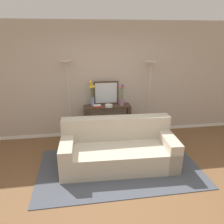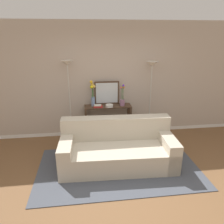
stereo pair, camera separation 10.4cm
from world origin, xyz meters
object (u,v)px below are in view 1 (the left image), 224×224
Objects in this scene: couch at (118,150)px; book_row_under_console at (97,136)px; fruit_bowl at (109,106)px; console_table at (107,117)px; vase_short_flowers at (122,100)px; floor_lamp_left at (67,79)px; floor_lamp_right at (150,79)px; wall_mirror at (106,93)px; vase_tall_flowers at (92,93)px; book_stack at (97,106)px.

couch is 5.56× the size of book_row_under_console.
fruit_bowl reaches higher than book_row_under_console.
vase_short_flowers is (0.35, -0.03, 0.42)m from console_table.
floor_lamp_left is 1.91m from floor_lamp_right.
fruit_bowl is at bearing 91.52° from couch.
floor_lamp_left reaches higher than couch.
wall_mirror is at bearing 92.52° from console_table.
floor_lamp_right is at bearing -1.23° from console_table.
console_table is 0.56m from book_row_under_console.
vase_short_flowers is 1.10m from book_row_under_console.
fruit_bowl is 0.44× the size of book_row_under_console.
book_row_under_console is at bearing 180.00° from console_table.
floor_lamp_left is at bearing 175.45° from fruit_bowl.
console_table is at bearing 1.43° from floor_lamp_left.
book_row_under_console is at bearing 177.29° from vase_short_flowers.
wall_mirror is 1.14× the size of vase_short_flowers.
console_table is at bearing -0.00° from book_row_under_console.
floor_lamp_left is at bearing -178.57° from console_table.
floor_lamp_left is (-0.88, -0.02, 0.94)m from console_table.
floor_lamp_right is 1.17m from fruit_bowl.
book_row_under_console is (-0.25, 0.00, -0.50)m from console_table.
vase_tall_flowers is (-1.37, 0.05, -0.30)m from floor_lamp_right.
vase_tall_flowers is at bearing 162.57° from book_row_under_console.
vase_short_flowers is (1.23, -0.01, -0.52)m from floor_lamp_left.
floor_lamp_left reaches higher than book_stack.
console_table is 6.29× the size of fruit_bowl.
vase_tall_flowers is 0.49m from fruit_bowl.
vase_short_flowers reaches higher than fruit_bowl.
wall_mirror is at bearing 98.02° from fruit_bowl.
floor_lamp_right is at bearing 2.14° from book_stack.
vase_tall_flowers is (-0.34, -0.10, 0.04)m from wall_mirror.
wall_mirror is (-1.03, 0.15, -0.35)m from floor_lamp_right.
floor_lamp_left is (-0.94, 1.16, 1.19)m from couch.
fruit_bowl is (-0.32, -0.07, -0.11)m from vase_short_flowers.
vase_tall_flowers is 1.10m from book_row_under_console.
wall_mirror reaches higher than book_row_under_console.
floor_lamp_left is at bearing 179.71° from vase_short_flowers.
book_stack is (-0.24, -0.07, 0.30)m from console_table.
wall_mirror is at bearing 171.49° from floor_lamp_right.
couch is 3.73× the size of wall_mirror.
couch reaches higher than book_row_under_console.
wall_mirror is 1.49× the size of book_row_under_console.
floor_lamp_right is at bearing -2.15° from vase_tall_flowers.
book_row_under_console is (-0.25, -0.13, -1.06)m from wall_mirror.
couch is 1.90m from floor_lamp_right.
wall_mirror is at bearing 16.68° from vase_tall_flowers.
couch is at bearing -129.98° from floor_lamp_right.
console_table is 2.79× the size of book_row_under_console.
book_stack is 0.53× the size of book_row_under_console.
book_stack is (0.64, -0.05, -0.64)m from floor_lamp_left.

